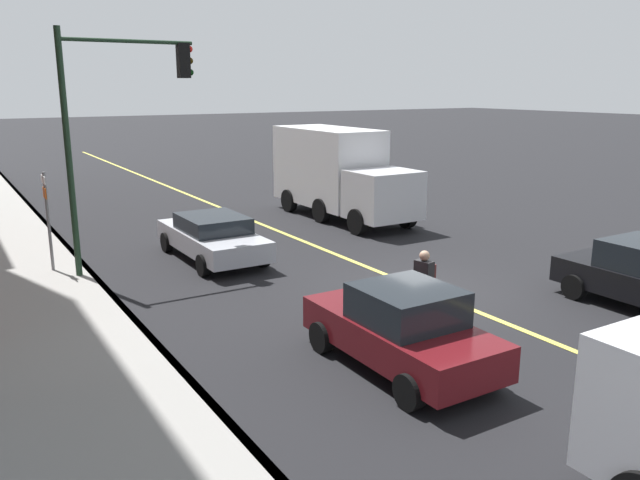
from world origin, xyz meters
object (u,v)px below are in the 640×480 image
car_maroon (402,328)px  pedestrian_with_backpack (424,282)px  traffic_light_mast (114,113)px  car_silver (212,236)px  street_sign_post (48,215)px  truck_white (338,172)px

car_maroon → pedestrian_with_backpack: size_ratio=2.44×
pedestrian_with_backpack → traffic_light_mast: size_ratio=0.26×
car_silver → car_maroon: car_maroon is taller
car_maroon → street_sign_post: size_ratio=1.42×
pedestrian_with_backpack → traffic_light_mast: bearing=31.8°
car_silver → car_maroon: bearing=-179.7°
car_silver → truck_white: bearing=-63.0°
car_maroon → pedestrian_with_backpack: pedestrian_with_backpack is taller
car_silver → street_sign_post: size_ratio=1.65×
pedestrian_with_backpack → traffic_light_mast: traffic_light_mast is taller
car_maroon → street_sign_post: (9.44, 4.34, 0.88)m
truck_white → traffic_light_mast: (-3.50, 9.08, 2.54)m
truck_white → traffic_light_mast: bearing=111.1°
truck_white → traffic_light_mast: traffic_light_mast is taller
car_maroon → traffic_light_mast: traffic_light_mast is taller
pedestrian_with_backpack → street_sign_post: 10.06m
car_silver → street_sign_post: 4.46m
car_silver → traffic_light_mast: bearing=94.1°
car_silver → traffic_light_mast: (-0.18, 2.59, 3.60)m
truck_white → pedestrian_with_backpack: size_ratio=4.36×
truck_white → street_sign_post: truck_white is taller
car_silver → car_maroon: size_ratio=1.16×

